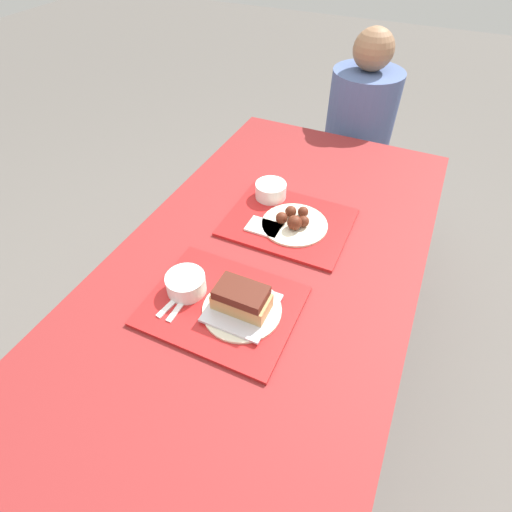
# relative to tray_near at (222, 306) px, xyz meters

# --- Properties ---
(ground_plane) EXTENTS (12.00, 12.00, 0.00)m
(ground_plane) POSITION_rel_tray_near_xyz_m (0.03, 0.23, -0.76)
(ground_plane) COLOR #605B56
(picnic_table) EXTENTS (0.94, 1.79, 0.75)m
(picnic_table) POSITION_rel_tray_near_xyz_m (0.03, 0.23, -0.09)
(picnic_table) COLOR maroon
(picnic_table) RESTS_ON ground_plane
(picnic_bench_far) EXTENTS (0.89, 0.28, 0.47)m
(picnic_bench_far) POSITION_rel_tray_near_xyz_m (0.03, 1.34, -0.36)
(picnic_bench_far) COLOR maroon
(picnic_bench_far) RESTS_ON ground_plane
(tray_near) EXTENTS (0.42, 0.34, 0.01)m
(tray_near) POSITION_rel_tray_near_xyz_m (0.00, 0.00, 0.00)
(tray_near) COLOR red
(tray_near) RESTS_ON picnic_table
(tray_far) EXTENTS (0.42, 0.34, 0.01)m
(tray_far) POSITION_rel_tray_near_xyz_m (0.03, 0.42, 0.00)
(tray_far) COLOR red
(tray_far) RESTS_ON picnic_table
(bowl_coleslaw_near) EXTENTS (0.11, 0.11, 0.06)m
(bowl_coleslaw_near) POSITION_rel_tray_near_xyz_m (-0.12, 0.00, 0.04)
(bowl_coleslaw_near) COLOR white
(bowl_coleslaw_near) RESTS_ON tray_near
(brisket_sandwich_plate) EXTENTS (0.22, 0.22, 0.09)m
(brisket_sandwich_plate) POSITION_rel_tray_near_xyz_m (0.06, 0.00, 0.04)
(brisket_sandwich_plate) COLOR beige
(brisket_sandwich_plate) RESTS_ON tray_near
(plastic_fork_near) EXTENTS (0.04, 0.17, 0.00)m
(plastic_fork_near) POSITION_rel_tray_near_xyz_m (-0.13, -0.03, 0.01)
(plastic_fork_near) COLOR white
(plastic_fork_near) RESTS_ON tray_near
(plastic_knife_near) EXTENTS (0.02, 0.17, 0.00)m
(plastic_knife_near) POSITION_rel_tray_near_xyz_m (-0.10, -0.03, 0.01)
(plastic_knife_near) COLOR white
(plastic_knife_near) RESTS_ON tray_near
(bowl_coleslaw_far) EXTENTS (0.11, 0.11, 0.06)m
(bowl_coleslaw_far) POSITION_rel_tray_near_xyz_m (-0.08, 0.53, 0.04)
(bowl_coleslaw_far) COLOR white
(bowl_coleslaw_far) RESTS_ON tray_far
(wings_plate_far) EXTENTS (0.23, 0.23, 0.06)m
(wings_plate_far) POSITION_rel_tray_near_xyz_m (0.06, 0.41, 0.02)
(wings_plate_far) COLOR beige
(wings_plate_far) RESTS_ON tray_far
(napkin_far) EXTENTS (0.11, 0.08, 0.01)m
(napkin_far) POSITION_rel_tray_near_xyz_m (-0.03, 0.35, 0.01)
(napkin_far) COLOR white
(napkin_far) RESTS_ON tray_far
(person_seated_across) EXTENTS (0.33, 0.33, 0.69)m
(person_seated_across) POSITION_rel_tray_near_xyz_m (0.06, 1.34, -0.00)
(person_seated_across) COLOR #4C6093
(person_seated_across) RESTS_ON picnic_bench_far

